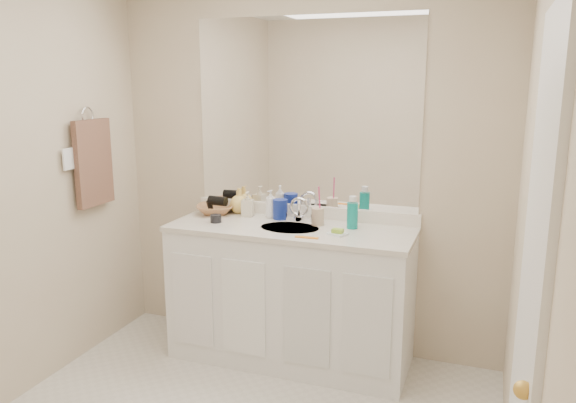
{
  "coord_description": "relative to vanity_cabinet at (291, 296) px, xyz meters",
  "views": [
    {
      "loc": [
        1.14,
        -2.13,
        1.78
      ],
      "look_at": [
        0.0,
        0.97,
        1.05
      ],
      "focal_mm": 35.0,
      "sensor_mm": 36.0,
      "label": 1
    }
  ],
  "objects": [
    {
      "name": "wall_back",
      "position": [
        0.0,
        0.28,
        0.77
      ],
      "size": [
        2.6,
        0.02,
        2.4
      ],
      "primitive_type": "cube",
      "color": "beige",
      "rests_on": "floor"
    },
    {
      "name": "wall_right",
      "position": [
        1.3,
        -1.02,
        0.77
      ],
      "size": [
        0.02,
        2.6,
        2.4
      ],
      "primitive_type": "cube",
      "color": "beige",
      "rests_on": "floor"
    },
    {
      "name": "vanity_cabinet",
      "position": [
        0.0,
        0.0,
        0.0
      ],
      "size": [
        1.5,
        0.55,
        0.85
      ],
      "primitive_type": "cube",
      "color": "white",
      "rests_on": "floor"
    },
    {
      "name": "countertop",
      "position": [
        0.0,
        0.0,
        0.44
      ],
      "size": [
        1.52,
        0.57,
        0.03
      ],
      "primitive_type": "cube",
      "color": "silver",
      "rests_on": "vanity_cabinet"
    },
    {
      "name": "backsplash",
      "position": [
        0.0,
        0.26,
        0.5
      ],
      "size": [
        1.52,
        0.03,
        0.08
      ],
      "primitive_type": "cube",
      "color": "white",
      "rests_on": "countertop"
    },
    {
      "name": "sink_basin",
      "position": [
        0.0,
        -0.02,
        0.44
      ],
      "size": [
        0.37,
        0.37,
        0.02
      ],
      "primitive_type": "cylinder",
      "color": "beige",
      "rests_on": "countertop"
    },
    {
      "name": "faucet",
      "position": [
        0.0,
        0.16,
        0.51
      ],
      "size": [
        0.02,
        0.02,
        0.11
      ],
      "primitive_type": "cylinder",
      "color": "silver",
      "rests_on": "countertop"
    },
    {
      "name": "mirror",
      "position": [
        0.0,
        0.27,
        1.14
      ],
      "size": [
        1.48,
        0.01,
        1.2
      ],
      "primitive_type": "cube",
      "color": "white",
      "rests_on": "wall_back"
    },
    {
      "name": "blue_mug",
      "position": [
        -0.13,
        0.16,
        0.52
      ],
      "size": [
        0.1,
        0.1,
        0.13
      ],
      "primitive_type": "cylinder",
      "rotation": [
        0.0,
        0.0,
        -0.09
      ],
      "color": "navy",
      "rests_on": "countertop"
    },
    {
      "name": "tan_cup",
      "position": [
        0.14,
        0.1,
        0.51
      ],
      "size": [
        0.1,
        0.1,
        0.11
      ],
      "primitive_type": "cylinder",
      "rotation": [
        0.0,
        0.0,
        0.22
      ],
      "color": "#CDAF91",
      "rests_on": "countertop"
    },
    {
      "name": "toothbrush",
      "position": [
        0.15,
        0.1,
        0.6
      ],
      "size": [
        0.02,
        0.04,
        0.2
      ],
      "primitive_type": "cylinder",
      "rotation": [
        0.14,
        0.0,
        -0.15
      ],
      "color": "#DA3973",
      "rests_on": "tan_cup"
    },
    {
      "name": "mouthwash_bottle",
      "position": [
        0.37,
        0.1,
        0.54
      ],
      "size": [
        0.08,
        0.08,
        0.16
      ],
      "primitive_type": "cylinder",
      "rotation": [
        0.0,
        0.0,
        0.16
      ],
      "color": "#0B8D83",
      "rests_on": "countertop"
    },
    {
      "name": "soap_dish",
      "position": [
        0.32,
        -0.08,
        0.46
      ],
      "size": [
        0.13,
        0.12,
        0.01
      ],
      "primitive_type": "cube",
      "rotation": [
        0.0,
        0.0,
        -0.4
      ],
      "color": "white",
      "rests_on": "countertop"
    },
    {
      "name": "green_soap",
      "position": [
        0.32,
        -0.08,
        0.48
      ],
      "size": [
        0.07,
        0.05,
        0.02
      ],
      "primitive_type": "cube",
      "rotation": [
        0.0,
        0.0,
        -0.09
      ],
      "color": "#92BE2E",
      "rests_on": "soap_dish"
    },
    {
      "name": "orange_comb",
      "position": [
        0.17,
        -0.2,
        0.46
      ],
      "size": [
        0.14,
        0.03,
        0.01
      ],
      "primitive_type": "cube",
      "rotation": [
        0.0,
        0.0,
        0.04
      ],
      "color": "orange",
      "rests_on": "countertop"
    },
    {
      "name": "dark_jar",
      "position": [
        -0.48,
        -0.06,
        0.48
      ],
      "size": [
        0.08,
        0.08,
        0.05
      ],
      "primitive_type": "cylinder",
      "rotation": [
        0.0,
        0.0,
        0.21
      ],
      "color": "black",
      "rests_on": "countertop"
    },
    {
      "name": "soap_bottle_white",
      "position": [
        -0.2,
        0.18,
        0.55
      ],
      "size": [
        0.08,
        0.09,
        0.18
      ],
      "primitive_type": "imported",
      "rotation": [
        0.0,
        0.0,
        -0.23
      ],
      "color": "white",
      "rests_on": "countertop"
    },
    {
      "name": "soap_bottle_cream",
      "position": [
        -0.36,
        0.16,
        0.54
      ],
      "size": [
        0.09,
        0.09,
        0.16
      ],
      "primitive_type": "imported",
      "rotation": [
        0.0,
        0.0,
        0.2
      ],
      "color": "beige",
      "rests_on": "countertop"
    },
    {
      "name": "soap_bottle_yellow",
      "position": [
        -0.45,
        0.23,
        0.54
      ],
      "size": [
        0.15,
        0.15,
        0.17
      ],
      "primitive_type": "imported",
      "rotation": [
        0.0,
        0.0,
        0.16
      ],
      "color": "#FBCE61",
      "rests_on": "countertop"
    },
    {
      "name": "wicker_basket",
      "position": [
        -0.6,
        0.15,
        0.49
      ],
      "size": [
        0.33,
        0.33,
        0.06
      ],
      "primitive_type": "imported",
      "rotation": [
        0.0,
        0.0,
        0.38
      ],
      "color": "#A06840",
      "rests_on": "countertop"
    },
    {
      "name": "hair_dryer",
      "position": [
        -0.58,
        0.15,
        0.54
      ],
      "size": [
        0.13,
        0.07,
        0.06
      ],
      "primitive_type": "cylinder",
      "rotation": [
        0.0,
        1.57,
        -0.08
      ],
      "color": "black",
      "rests_on": "wicker_basket"
    },
    {
      "name": "towel_ring",
      "position": [
        -1.27,
        -0.25,
        1.12
      ],
      "size": [
        0.01,
        0.11,
        0.11
      ],
      "primitive_type": "torus",
      "rotation": [
        0.0,
        1.57,
        0.0
      ],
      "color": "silver",
      "rests_on": "wall_left"
    },
    {
      "name": "hand_towel",
      "position": [
        -1.25,
        -0.25,
        0.82
      ],
      "size": [
        0.04,
        0.32,
        0.55
      ],
      "primitive_type": "cube",
      "color": "#4C3328",
      "rests_on": "towel_ring"
    },
    {
      "name": "switch_plate",
      "position": [
        -1.27,
        -0.45,
        0.88
      ],
      "size": [
        0.01,
        0.08,
        0.13
      ],
      "primitive_type": "cube",
      "color": "white",
      "rests_on": "wall_left"
    },
    {
      "name": "door",
      "position": [
        1.29,
        -1.32,
        0.57
      ],
      "size": [
        0.02,
        0.82,
        2.0
      ],
      "primitive_type": "cube",
      "color": "white",
      "rests_on": "floor"
    }
  ]
}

